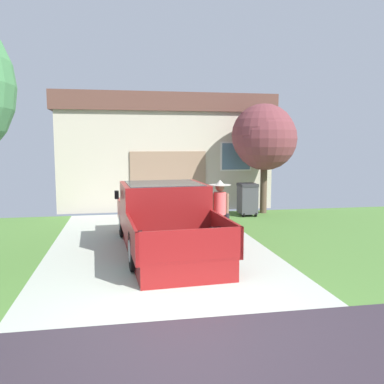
{
  "coord_description": "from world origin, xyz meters",
  "views": [
    {
      "loc": [
        -0.88,
        -5.49,
        2.52
      ],
      "look_at": [
        0.88,
        4.35,
        1.32
      ],
      "focal_mm": 37.59,
      "sensor_mm": 36.0,
      "label": 1
    }
  ],
  "objects_px": {
    "house_with_garage": "(160,151)",
    "handbag": "(221,241)",
    "neighbor_tree": "(263,137)",
    "person_with_hat": "(220,206)",
    "wheeled_trash_bin": "(247,198)",
    "pickup_truck": "(163,219)"
  },
  "relations": [
    {
      "from": "handbag",
      "to": "pickup_truck",
      "type": "bearing_deg",
      "value": 174.41
    },
    {
      "from": "handbag",
      "to": "neighbor_tree",
      "type": "height_order",
      "value": "neighbor_tree"
    },
    {
      "from": "neighbor_tree",
      "to": "house_with_garage",
      "type": "bearing_deg",
      "value": 126.31
    },
    {
      "from": "handbag",
      "to": "neighbor_tree",
      "type": "xyz_separation_m",
      "value": [
        2.6,
        4.22,
        2.66
      ]
    },
    {
      "from": "wheeled_trash_bin",
      "to": "pickup_truck",
      "type": "bearing_deg",
      "value": -131.41
    },
    {
      "from": "person_with_hat",
      "to": "neighbor_tree",
      "type": "bearing_deg",
      "value": -110.63
    },
    {
      "from": "neighbor_tree",
      "to": "wheeled_trash_bin",
      "type": "height_order",
      "value": "neighbor_tree"
    },
    {
      "from": "pickup_truck",
      "to": "wheeled_trash_bin",
      "type": "distance_m",
      "value": 5.11
    },
    {
      "from": "house_with_garage",
      "to": "wheeled_trash_bin",
      "type": "bearing_deg",
      "value": -60.71
    },
    {
      "from": "pickup_truck",
      "to": "neighbor_tree",
      "type": "relative_size",
      "value": 1.32
    },
    {
      "from": "wheeled_trash_bin",
      "to": "house_with_garage",
      "type": "bearing_deg",
      "value": 119.29
    },
    {
      "from": "neighbor_tree",
      "to": "wheeled_trash_bin",
      "type": "xyz_separation_m",
      "value": [
        -0.63,
        -0.25,
        -2.15
      ]
    },
    {
      "from": "house_with_garage",
      "to": "wheeled_trash_bin",
      "type": "relative_size",
      "value": 7.38
    },
    {
      "from": "person_with_hat",
      "to": "wheeled_trash_bin",
      "type": "relative_size",
      "value": 1.43
    },
    {
      "from": "handbag",
      "to": "wheeled_trash_bin",
      "type": "xyz_separation_m",
      "value": [
        1.97,
        3.97,
        0.51
      ]
    },
    {
      "from": "neighbor_tree",
      "to": "handbag",
      "type": "bearing_deg",
      "value": -121.68
    },
    {
      "from": "person_with_hat",
      "to": "handbag",
      "type": "distance_m",
      "value": 0.88
    },
    {
      "from": "pickup_truck",
      "to": "house_with_garage",
      "type": "xyz_separation_m",
      "value": [
        0.76,
        8.5,
        1.54
      ]
    },
    {
      "from": "handbag",
      "to": "wheeled_trash_bin",
      "type": "distance_m",
      "value": 4.46
    },
    {
      "from": "pickup_truck",
      "to": "handbag",
      "type": "relative_size",
      "value": 12.9
    },
    {
      "from": "person_with_hat",
      "to": "neighbor_tree",
      "type": "height_order",
      "value": "neighbor_tree"
    },
    {
      "from": "house_with_garage",
      "to": "handbag",
      "type": "bearing_deg",
      "value": -85.72
    }
  ]
}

